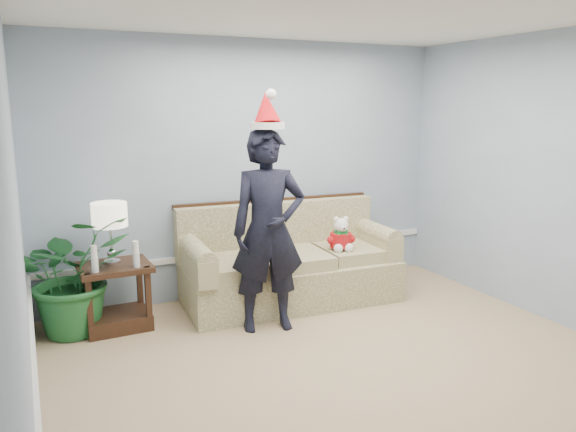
% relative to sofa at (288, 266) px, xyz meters
% --- Properties ---
extents(room_shell, '(4.54, 5.04, 2.74)m').
position_rel_sofa_xyz_m(room_shell, '(-0.23, -2.04, 0.99)').
color(room_shell, tan).
rests_on(room_shell, ground).
extents(wainscot_trim, '(4.49, 4.99, 0.06)m').
position_rel_sofa_xyz_m(wainscot_trim, '(-1.41, -0.87, 0.09)').
color(wainscot_trim, white).
rests_on(wainscot_trim, room_shell).
extents(sofa, '(2.25, 1.06, 1.03)m').
position_rel_sofa_xyz_m(sofa, '(0.00, 0.00, 0.00)').
color(sofa, '#525B2B').
rests_on(sofa, room_shell).
extents(side_table, '(0.64, 0.54, 0.61)m').
position_rel_sofa_xyz_m(side_table, '(-1.76, -0.01, -0.13)').
color(side_table, '#351F13').
rests_on(side_table, room_shell).
extents(table_lamp, '(0.32, 0.32, 0.56)m').
position_rel_sofa_xyz_m(table_lamp, '(-1.76, 0.03, 0.67)').
color(table_lamp, silver).
rests_on(table_lamp, side_table).
extents(candle_pair, '(0.41, 0.06, 0.24)m').
position_rel_sofa_xyz_m(candle_pair, '(-1.76, -0.18, 0.35)').
color(candle_pair, silver).
rests_on(candle_pair, side_table).
extents(houseplant, '(1.15, 1.05, 1.08)m').
position_rel_sofa_xyz_m(houseplant, '(-2.10, 0.05, 0.18)').
color(houseplant, '#1F612C').
rests_on(houseplant, room_shell).
extents(man, '(0.74, 0.56, 1.83)m').
position_rel_sofa_xyz_m(man, '(-0.49, -0.60, 0.55)').
color(man, black).
rests_on(man, room_shell).
extents(santa_hat, '(0.34, 0.37, 0.35)m').
position_rel_sofa_xyz_m(santa_hat, '(-0.49, -0.59, 1.61)').
color(santa_hat, white).
rests_on(santa_hat, man).
extents(teddy_bear, '(0.26, 0.27, 0.36)m').
position_rel_sofa_xyz_m(teddy_bear, '(0.49, -0.24, 0.31)').
color(teddy_bear, white).
rests_on(teddy_bear, sofa).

